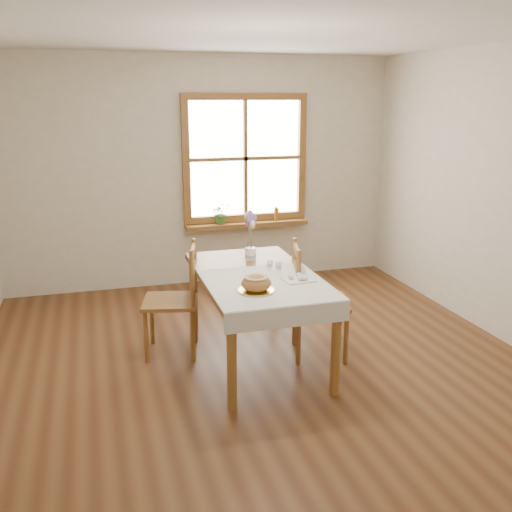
{
  "coord_description": "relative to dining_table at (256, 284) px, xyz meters",
  "views": [
    {
      "loc": [
        -1.23,
        -3.94,
        2.13
      ],
      "look_at": [
        0.0,
        0.3,
        0.9
      ],
      "focal_mm": 40.0,
      "sensor_mm": 36.0,
      "label": 1
    }
  ],
  "objects": [
    {
      "name": "ground",
      "position": [
        0.0,
        -0.3,
        -0.66
      ],
      "size": [
        5.0,
        5.0,
        0.0
      ],
      "primitive_type": "plane",
      "color": "brown",
      "rests_on": "ground"
    },
    {
      "name": "room_walls",
      "position": [
        0.0,
        -0.3,
        1.04
      ],
      "size": [
        4.6,
        5.1,
        2.65
      ],
      "color": "beige",
      "rests_on": "ground"
    },
    {
      "name": "window",
      "position": [
        0.5,
        2.17,
        0.79
      ],
      "size": [
        1.46,
        0.08,
        1.46
      ],
      "color": "brown",
      "rests_on": "ground"
    },
    {
      "name": "window_sill",
      "position": [
        0.5,
        2.1,
        0.03
      ],
      "size": [
        1.46,
        0.2,
        0.05
      ],
      "color": "brown",
      "rests_on": "ground"
    },
    {
      "name": "dining_table",
      "position": [
        0.0,
        0.0,
        0.0
      ],
      "size": [
        0.9,
        1.6,
        0.75
      ],
      "color": "brown",
      "rests_on": "ground"
    },
    {
      "name": "table_linen",
      "position": [
        0.0,
        -0.3,
        0.09
      ],
      "size": [
        0.91,
        0.99,
        0.01
      ],
      "primitive_type": "cube",
      "color": "white",
      "rests_on": "dining_table"
    },
    {
      "name": "chair_left",
      "position": [
        -0.66,
        0.33,
        -0.18
      ],
      "size": [
        0.56,
        0.54,
        0.96
      ],
      "primitive_type": null,
      "rotation": [
        0.0,
        0.0,
        -1.8
      ],
      "color": "brown",
      "rests_on": "ground"
    },
    {
      "name": "chair_right",
      "position": [
        0.54,
        -0.06,
        -0.18
      ],
      "size": [
        0.58,
        0.57,
        0.98
      ],
      "primitive_type": null,
      "rotation": [
        0.0,
        0.0,
        1.31
      ],
      "color": "brown",
      "rests_on": "ground"
    },
    {
      "name": "bread_plate",
      "position": [
        -0.13,
        -0.45,
        0.1
      ],
      "size": [
        0.34,
        0.34,
        0.01
      ],
      "primitive_type": "cylinder",
      "rotation": [
        0.0,
        0.0,
        -0.38
      ],
      "color": "white",
      "rests_on": "table_linen"
    },
    {
      "name": "bread_loaf",
      "position": [
        -0.13,
        -0.45,
        0.17
      ],
      "size": [
        0.22,
        0.22,
        0.12
      ],
      "primitive_type": "ellipsoid",
      "color": "#B0843E",
      "rests_on": "bread_plate"
    },
    {
      "name": "egg_napkin",
      "position": [
        0.26,
        -0.28,
        0.1
      ],
      "size": [
        0.24,
        0.21,
        0.01
      ],
      "primitive_type": "cube",
      "rotation": [
        0.0,
        0.0,
        0.09
      ],
      "color": "white",
      "rests_on": "table_linen"
    },
    {
      "name": "eggs",
      "position": [
        0.26,
        -0.28,
        0.12
      ],
      "size": [
        0.19,
        0.17,
        0.04
      ],
      "primitive_type": null,
      "rotation": [
        0.0,
        0.0,
        0.09
      ],
      "color": "white",
      "rests_on": "egg_napkin"
    },
    {
      "name": "salt_shaker",
      "position": [
        0.13,
        0.05,
        0.14
      ],
      "size": [
        0.05,
        0.05,
        0.09
      ],
      "primitive_type": "cylinder",
      "rotation": [
        0.0,
        0.0,
        0.14
      ],
      "color": "white",
      "rests_on": "table_linen"
    },
    {
      "name": "pepper_shaker",
      "position": [
        0.19,
        -0.0,
        0.14
      ],
      "size": [
        0.05,
        0.05,
        0.09
      ],
      "primitive_type": "cylinder",
      "rotation": [
        0.0,
        0.0,
        -0.03
      ],
      "color": "white",
      "rests_on": "table_linen"
    },
    {
      "name": "flower_vase",
      "position": [
        0.06,
        0.39,
        0.14
      ],
      "size": [
        0.12,
        0.12,
        0.1
      ],
      "primitive_type": "cylinder",
      "rotation": [
        0.0,
        0.0,
        0.36
      ],
      "color": "white",
      "rests_on": "dining_table"
    },
    {
      "name": "lavender_bouquet",
      "position": [
        0.06,
        0.39,
        0.35
      ],
      "size": [
        0.17,
        0.17,
        0.31
      ],
      "primitive_type": null,
      "color": "#7C5DA5",
      "rests_on": "flower_vase"
    },
    {
      "name": "potted_plant",
      "position": [
        0.19,
        2.1,
        0.15
      ],
      "size": [
        0.24,
        0.26,
        0.19
      ],
      "primitive_type": "imported",
      "rotation": [
        0.0,
        0.0,
        0.07
      ],
      "color": "#3A6A2A",
      "rests_on": "window_sill"
    },
    {
      "name": "amber_bottle",
      "position": [
        0.86,
        2.1,
        0.13
      ],
      "size": [
        0.07,
        0.07,
        0.16
      ],
      "primitive_type": "cylinder",
      "rotation": [
        0.0,
        0.0,
        0.32
      ],
      "color": "#A8681F",
      "rests_on": "window_sill"
    }
  ]
}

